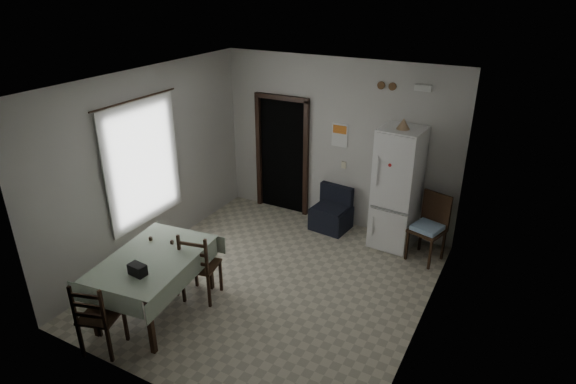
% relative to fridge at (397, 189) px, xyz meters
% --- Properties ---
extents(ground, '(4.50, 4.50, 0.00)m').
position_rel_fridge_xyz_m(ground, '(-1.19, -1.93, -0.99)').
color(ground, '#B2AA91').
rests_on(ground, ground).
extents(ceiling, '(4.20, 4.50, 0.02)m').
position_rel_fridge_xyz_m(ceiling, '(-1.19, -1.93, 1.91)').
color(ceiling, white).
rests_on(ceiling, ground).
extents(wall_back, '(4.20, 0.02, 2.90)m').
position_rel_fridge_xyz_m(wall_back, '(-1.19, 0.32, 0.46)').
color(wall_back, beige).
rests_on(wall_back, ground).
extents(wall_front, '(4.20, 0.02, 2.90)m').
position_rel_fridge_xyz_m(wall_front, '(-1.19, -4.18, 0.46)').
color(wall_front, beige).
rests_on(wall_front, ground).
extents(wall_left, '(0.02, 4.50, 2.90)m').
position_rel_fridge_xyz_m(wall_left, '(-3.29, -1.93, 0.46)').
color(wall_left, beige).
rests_on(wall_left, ground).
extents(wall_right, '(0.02, 4.50, 2.90)m').
position_rel_fridge_xyz_m(wall_right, '(0.91, -1.93, 0.46)').
color(wall_right, beige).
rests_on(wall_right, ground).
extents(doorway, '(1.06, 0.52, 2.22)m').
position_rel_fridge_xyz_m(doorway, '(-2.24, 0.52, 0.07)').
color(doorway, black).
rests_on(doorway, ground).
extents(window_recess, '(0.10, 1.20, 1.60)m').
position_rel_fridge_xyz_m(window_recess, '(-3.34, -2.13, 0.56)').
color(window_recess, silver).
rests_on(window_recess, ground).
extents(curtain, '(0.02, 1.45, 1.85)m').
position_rel_fridge_xyz_m(curtain, '(-3.23, -2.13, 0.56)').
color(curtain, white).
rests_on(curtain, ground).
extents(curtain_rod, '(0.02, 1.60, 0.02)m').
position_rel_fridge_xyz_m(curtain_rod, '(-3.22, -2.13, 1.51)').
color(curtain_rod, black).
rests_on(curtain_rod, ground).
extents(calendar, '(0.28, 0.02, 0.40)m').
position_rel_fridge_xyz_m(calendar, '(-1.14, 0.31, 0.63)').
color(calendar, white).
rests_on(calendar, ground).
extents(calendar_image, '(0.24, 0.01, 0.14)m').
position_rel_fridge_xyz_m(calendar_image, '(-1.14, 0.30, 0.73)').
color(calendar_image, orange).
rests_on(calendar_image, ground).
extents(light_switch, '(0.08, 0.02, 0.12)m').
position_rel_fridge_xyz_m(light_switch, '(-1.04, 0.31, 0.11)').
color(light_switch, beige).
rests_on(light_switch, ground).
extents(vent_left, '(0.12, 0.03, 0.12)m').
position_rel_fridge_xyz_m(vent_left, '(-0.49, 0.31, 1.53)').
color(vent_left, brown).
rests_on(vent_left, ground).
extents(vent_right, '(0.12, 0.03, 0.12)m').
position_rel_fridge_xyz_m(vent_right, '(-0.31, 0.31, 1.53)').
color(vent_right, brown).
rests_on(vent_right, ground).
extents(emergency_light, '(0.25, 0.07, 0.09)m').
position_rel_fridge_xyz_m(emergency_light, '(0.16, 0.28, 1.56)').
color(emergency_light, white).
rests_on(emergency_light, ground).
extents(fridge, '(0.69, 0.69, 1.98)m').
position_rel_fridge_xyz_m(fridge, '(0.00, 0.00, 0.00)').
color(fridge, white).
rests_on(fridge, ground).
extents(tan_cone, '(0.22, 0.22, 0.16)m').
position_rel_fridge_xyz_m(tan_cone, '(0.01, -0.04, 1.07)').
color(tan_cone, tan).
rests_on(tan_cone, fridge).
extents(navy_seat, '(0.67, 0.65, 0.74)m').
position_rel_fridge_xyz_m(navy_seat, '(-1.11, 0.00, -0.62)').
color(navy_seat, black).
rests_on(navy_seat, ground).
extents(corner_chair, '(0.58, 0.58, 1.07)m').
position_rel_fridge_xyz_m(corner_chair, '(0.59, -0.24, -0.46)').
color(corner_chair, black).
rests_on(corner_chair, ground).
extents(dining_table, '(1.23, 1.70, 0.82)m').
position_rel_fridge_xyz_m(dining_table, '(-2.20, -3.17, -0.58)').
color(dining_table, '#99AA92').
rests_on(dining_table, ground).
extents(black_bag, '(0.22, 0.15, 0.14)m').
position_rel_fridge_xyz_m(black_bag, '(-2.07, -3.55, -0.10)').
color(black_bag, black).
rests_on(black_bag, dining_table).
extents(dining_chair_far_left, '(0.44, 0.44, 0.88)m').
position_rel_fridge_xyz_m(dining_chair_far_left, '(-2.38, -2.67, -0.55)').
color(dining_chair_far_left, black).
rests_on(dining_chair_far_left, ground).
extents(dining_chair_far_right, '(0.53, 0.53, 1.04)m').
position_rel_fridge_xyz_m(dining_chair_far_right, '(-1.87, -2.64, -0.47)').
color(dining_chair_far_right, black).
rests_on(dining_chair_far_right, ground).
extents(dining_chair_near_head, '(0.53, 0.53, 0.99)m').
position_rel_fridge_xyz_m(dining_chair_near_head, '(-2.26, -4.02, -0.50)').
color(dining_chair_near_head, black).
rests_on(dining_chair_near_head, ground).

